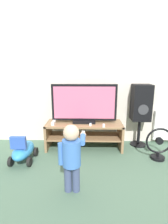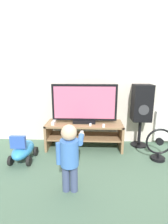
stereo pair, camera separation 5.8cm
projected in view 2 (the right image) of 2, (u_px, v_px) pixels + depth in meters
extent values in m
plane|color=#4C6B56|center=(84.00, 153.00, 2.70)|extent=(16.00, 16.00, 0.00)
cube|color=silver|center=(85.00, 67.00, 2.90)|extent=(10.00, 0.06, 2.60)
cube|color=#93704C|center=(84.00, 124.00, 2.81)|extent=(1.22, 0.45, 0.03)
cube|color=#93704C|center=(84.00, 136.00, 2.87)|extent=(1.18, 0.41, 0.02)
cube|color=#93704C|center=(49.00, 135.00, 2.89)|extent=(0.04, 0.45, 0.42)
cube|color=#93704C|center=(121.00, 136.00, 2.83)|extent=(0.04, 0.45, 0.42)
cube|color=black|center=(84.00, 121.00, 2.83)|extent=(0.36, 0.20, 0.04)
cube|color=black|center=(84.00, 103.00, 2.75)|extent=(1.03, 0.05, 0.58)
cube|color=#D8668C|center=(84.00, 103.00, 2.73)|extent=(0.96, 0.01, 0.51)
cube|color=white|center=(54.00, 122.00, 2.76)|extent=(0.05, 0.17, 0.05)
cube|color=#3F8CE5|center=(53.00, 124.00, 2.67)|extent=(0.03, 0.00, 0.01)
cube|color=white|center=(104.00, 126.00, 2.63)|extent=(0.05, 0.13, 0.02)
cylinder|color=#337FD8|center=(104.00, 125.00, 2.63)|extent=(0.01, 0.01, 0.00)
cube|color=white|center=(91.00, 124.00, 2.72)|extent=(0.04, 0.13, 0.02)
cylinder|color=#337FD8|center=(91.00, 123.00, 2.71)|extent=(0.01, 0.01, 0.00)
cylinder|color=#3F4C72|center=(66.00, 178.00, 1.84)|extent=(0.08, 0.08, 0.30)
cylinder|color=#3F4C72|center=(74.00, 178.00, 1.84)|extent=(0.08, 0.08, 0.30)
cylinder|color=#3F72C6|center=(69.00, 153.00, 1.77)|extent=(0.19, 0.19, 0.28)
sphere|color=beige|center=(69.00, 133.00, 1.72)|extent=(0.16, 0.16, 0.16)
cylinder|color=#3F72C6|center=(59.00, 154.00, 1.78)|extent=(0.06, 0.06, 0.23)
cylinder|color=#3F72C6|center=(81.00, 139.00, 1.85)|extent=(0.06, 0.23, 0.06)
sphere|color=beige|center=(82.00, 135.00, 1.96)|extent=(0.07, 0.07, 0.07)
cube|color=white|center=(82.00, 134.00, 2.00)|extent=(0.03, 0.13, 0.02)
cylinder|color=black|center=(138.00, 145.00, 2.98)|extent=(0.26, 0.26, 0.02)
cylinder|color=black|center=(139.00, 133.00, 2.93)|extent=(0.05, 0.05, 0.45)
cube|color=black|center=(142.00, 103.00, 2.81)|extent=(0.29, 0.27, 0.58)
cylinder|color=#38383D|center=(144.00, 110.00, 2.69)|extent=(0.16, 0.01, 0.16)
cylinder|color=black|center=(158.00, 158.00, 2.51)|extent=(0.20, 0.20, 0.04)
cylinder|color=black|center=(158.00, 155.00, 2.49)|extent=(0.04, 0.04, 0.06)
torus|color=black|center=(160.00, 142.00, 2.44)|extent=(0.38, 0.03, 0.38)
cylinder|color=black|center=(160.00, 142.00, 2.44)|extent=(0.10, 0.05, 0.10)
ellipsoid|color=#338CD1|center=(23.00, 150.00, 2.47)|extent=(0.25, 0.52, 0.19)
cube|color=blue|center=(18.00, 142.00, 2.28)|extent=(0.20, 0.05, 0.17)
cylinder|color=black|center=(19.00, 151.00, 2.63)|extent=(0.04, 0.13, 0.13)
cylinder|color=black|center=(36.00, 151.00, 2.62)|extent=(0.04, 0.13, 0.13)
cylinder|color=black|center=(11.00, 161.00, 2.36)|extent=(0.04, 0.13, 0.13)
cylinder|color=black|center=(29.00, 161.00, 2.34)|extent=(0.04, 0.13, 0.13)
cube|color=silver|center=(160.00, 141.00, 3.07)|extent=(0.03, 0.05, 0.06)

